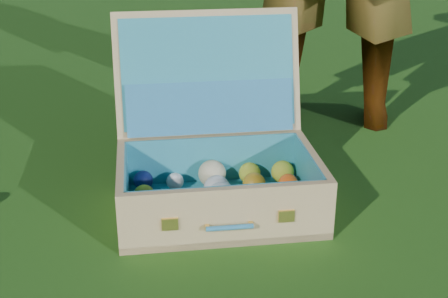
{
  "coord_description": "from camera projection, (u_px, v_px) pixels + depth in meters",
  "views": [
    {
      "loc": [
        0.33,
        -1.38,
        0.83
      ],
      "look_at": [
        0.04,
        0.15,
        0.16
      ],
      "focal_mm": 50.0,
      "sensor_mm": 36.0,
      "label": 1
    }
  ],
  "objects": [
    {
      "name": "suitcase",
      "position": [
        216.0,
        154.0,
        1.71
      ],
      "size": [
        0.66,
        0.63,
        0.5
      ],
      "rotation": [
        0.0,
        0.0,
        0.33
      ],
      "color": "tan",
      "rests_on": "ground"
    },
    {
      "name": "ground",
      "position": [
        198.0,
        226.0,
        1.63
      ],
      "size": [
        60.0,
        60.0,
        0.0
      ],
      "primitive_type": "plane",
      "color": "#215114",
      "rests_on": "ground"
    }
  ]
}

